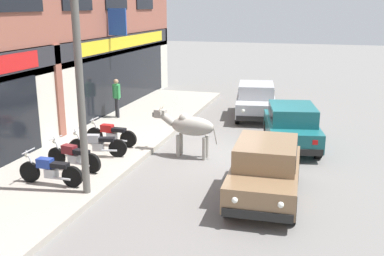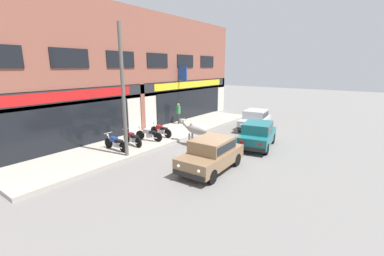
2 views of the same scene
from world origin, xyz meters
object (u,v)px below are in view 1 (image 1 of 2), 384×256
car_1 (291,124)px  motorcycle_2 (97,145)px  car_0 (256,99)px  motorcycle_0 (50,170)px  cow (189,126)px  car_2 (265,167)px  utility_pole (79,64)px  motorcycle_1 (73,156)px  pedestrian (117,94)px  motorcycle_3 (111,134)px

car_1 → motorcycle_2: bearing=119.7°
car_0 → motorcycle_0: car_0 is taller
cow → car_2: bearing=-133.0°
cow → car_0: (5.80, -1.25, -0.19)m
motorcycle_0 → utility_pole: size_ratio=0.28×
cow → car_0: bearing=-12.1°
car_0 → utility_pole: 10.30m
motorcycle_0 → motorcycle_1: bearing=0.3°
cow → utility_pole: bearing=157.8°
car_1 → pedestrian: (1.62, 7.19, 0.34)m
car_1 → utility_pole: utility_pole is taller
cow → motorcycle_3: (-0.07, 2.68, -0.45)m
car_1 → motorcycle_3: size_ratio=2.10×
cow → utility_pole: size_ratio=0.34×
car_0 → motorcycle_1: size_ratio=2.09×
motorcycle_3 → utility_pole: 4.79m
motorcycle_0 → utility_pole: 3.03m
motorcycle_3 → utility_pole: size_ratio=0.28×
cow → motorcycle_3: 2.72m
car_2 → motorcycle_3: car_2 is taller
motorcycle_3 → car_0: bearing=-33.8°
car_1 → car_2: (-4.46, 0.31, 0.00)m
car_1 → pedestrian: 7.38m
car_0 → motorcycle_0: (-9.39, 3.94, -0.26)m
car_1 → car_2: same height
car_2 → motorcycle_0: car_2 is taller
car_0 → utility_pole: size_ratio=0.59×
pedestrian → motorcycle_0: bearing=-168.3°
motorcycle_1 → car_1: bearing=-52.6°
car_1 → motorcycle_2: 6.44m
car_0 → pedestrian: size_ratio=2.35×
cow → motorcycle_2: cow is taller
motorcycle_2 → motorcycle_3: same height
car_2 → motorcycle_3: 5.92m
car_1 → utility_pole: 7.75m
motorcycle_3 → pedestrian: (3.63, 1.49, 0.60)m
motorcycle_2 → utility_pole: (-2.54, -1.03, 2.80)m
motorcycle_1 → motorcycle_2: bearing=-5.9°
car_1 → motorcycle_0: size_ratio=2.10×
car_1 → motorcycle_0: car_1 is taller
motorcycle_2 → pedestrian: size_ratio=1.11×
car_2 → motorcycle_0: size_ratio=2.02×
motorcycle_0 → car_0: bearing=-22.8°
motorcycle_0 → motorcycle_1: 1.16m
car_2 → motorcycle_1: size_ratio=2.03×
pedestrian → motorcycle_2: bearing=-161.5°
car_2 → motorcycle_3: size_ratio=2.02×
car_1 → motorcycle_1: (-4.37, 5.71, -0.26)m
cow → pedestrian: (3.56, 4.18, 0.15)m
car_2 → motorcycle_1: car_2 is taller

